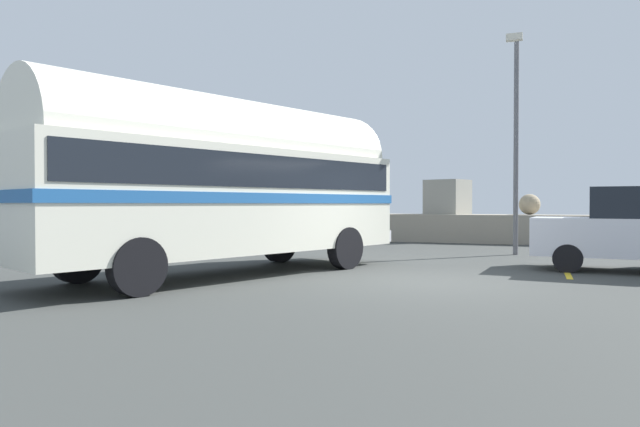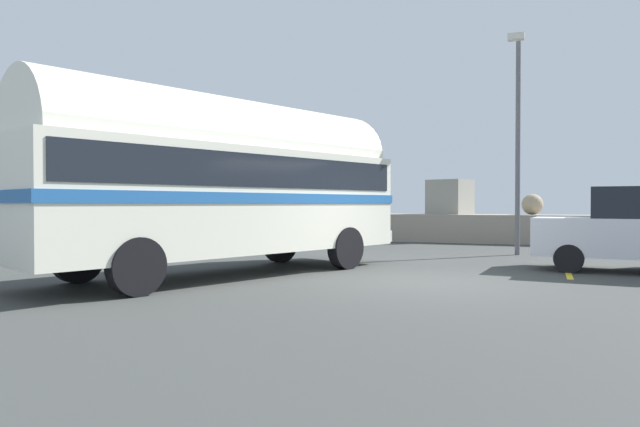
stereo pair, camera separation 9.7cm
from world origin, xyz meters
name	(u,v)px [view 1 (the left image)]	position (x,y,z in m)	size (l,w,h in m)	color
ground	(424,282)	(0.00, 0.00, 0.01)	(32.00, 26.00, 0.02)	#393C39
breakwater	(479,225)	(-0.06, 11.82, 0.70)	(31.36, 2.44, 2.49)	gray
vintage_coach	(225,178)	(-4.06, -0.59, 2.05)	(5.40, 8.86, 3.70)	black
parked_car_nearest	(636,229)	(4.05, 3.13, 0.97)	(4.23, 2.03, 1.86)	black
lamp_post	(516,134)	(1.44, 6.52, 3.54)	(0.44, 0.95, 6.27)	#5B5B60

